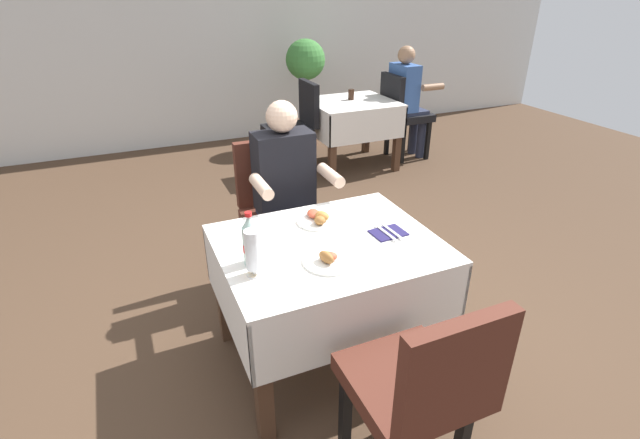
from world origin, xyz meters
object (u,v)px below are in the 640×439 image
(plate_near_camera, at_px, (328,259))
(napkin_cutlery_set, at_px, (388,233))
(background_chair_left, at_px, (295,124))
(beer_glass_left, at_px, (253,252))
(main_dining_table, at_px, (328,272))
(chair_near_camera_side, at_px, (421,386))
(potted_plant_corner, at_px, (306,75))
(plate_far_diner, at_px, (318,219))
(background_patron, at_px, (407,97))
(background_dining_table, at_px, (351,118))
(seated_diner_far, at_px, (287,191))
(cola_bottle_primary, at_px, (250,241))
(background_chair_right, at_px, (403,111))
(chair_far_diner_seat, at_px, (276,208))
(background_table_tumbler, at_px, (351,95))

(plate_near_camera, relative_size, napkin_cutlery_set, 1.27)
(plate_near_camera, bearing_deg, background_chair_left, 72.15)
(napkin_cutlery_set, bearing_deg, beer_glass_left, -172.83)
(main_dining_table, bearing_deg, chair_near_camera_side, -90.00)
(potted_plant_corner, bearing_deg, chair_near_camera_side, -106.78)
(plate_far_diner, relative_size, napkin_cutlery_set, 1.21)
(main_dining_table, distance_m, plate_far_diner, 0.30)
(background_patron, bearing_deg, plate_far_diner, -131.31)
(background_chair_left, bearing_deg, napkin_cutlery_set, -100.86)
(background_dining_table, height_order, background_chair_left, background_chair_left)
(beer_glass_left, height_order, background_patron, background_patron)
(seated_diner_far, xyz_separation_m, background_patron, (2.15, 1.96, 0.00))
(chair_near_camera_side, xyz_separation_m, cola_bottle_primary, (-0.40, 0.79, 0.29))
(background_chair_right, bearing_deg, potted_plant_corner, 133.29)
(napkin_cutlery_set, bearing_deg, background_chair_left, 79.14)
(seated_diner_far, xyz_separation_m, plate_far_diner, (-0.00, -0.49, 0.04))
(plate_far_diner, height_order, background_dining_table, plate_far_diner)
(chair_far_diner_seat, bearing_deg, chair_near_camera_side, -90.00)
(seated_diner_far, distance_m, napkin_cutlery_set, 0.80)
(chair_far_diner_seat, height_order, plate_far_diner, chair_far_diner_seat)
(napkin_cutlery_set, xyz_separation_m, background_chair_left, (0.52, 2.71, -0.18))
(main_dining_table, distance_m, seated_diner_far, 0.73)
(beer_glass_left, xyz_separation_m, background_table_tumbler, (1.93, 2.87, -0.06))
(background_patron, bearing_deg, plate_near_camera, -128.66)
(plate_far_diner, xyz_separation_m, background_chair_left, (0.80, 2.45, -0.19))
(plate_near_camera, xyz_separation_m, napkin_cutlery_set, (0.39, 0.13, -0.01))
(napkin_cutlery_set, xyz_separation_m, background_chair_right, (1.83, 2.71, -0.18))
(chair_far_diner_seat, bearing_deg, background_dining_table, 51.04)
(background_patron, xyz_separation_m, potted_plant_corner, (-0.88, 0.88, 0.16))
(chair_near_camera_side, bearing_deg, plate_far_diner, 87.62)
(seated_diner_far, relative_size, beer_glass_left, 5.76)
(plate_near_camera, distance_m, background_table_tumbler, 3.31)
(chair_far_diner_seat, distance_m, seated_diner_far, 0.20)
(seated_diner_far, bearing_deg, main_dining_table, -93.76)
(background_patron, bearing_deg, chair_far_diner_seat, -139.94)
(chair_far_diner_seat, height_order, cola_bottle_primary, cola_bottle_primary)
(background_dining_table, bearing_deg, background_patron, 0.00)
(plate_near_camera, xyz_separation_m, cola_bottle_primary, (-0.32, 0.14, 0.09))
(main_dining_table, bearing_deg, seated_diner_far, 86.24)
(cola_bottle_primary, bearing_deg, chair_near_camera_side, -63.44)
(seated_diner_far, bearing_deg, potted_plant_corner, 65.84)
(seated_diner_far, height_order, background_table_tumbler, seated_diner_far)
(chair_far_diner_seat, distance_m, plate_near_camera, 1.02)
(background_chair_left, bearing_deg, potted_plant_corner, 61.39)
(seated_diner_far, bearing_deg, background_dining_table, 53.52)
(seated_diner_far, bearing_deg, chair_near_camera_side, -91.75)
(chair_near_camera_side, height_order, beer_glass_left, chair_near_camera_side)
(plate_far_diner, distance_m, background_chair_right, 3.24)
(beer_glass_left, relative_size, cola_bottle_primary, 0.85)
(background_dining_table, height_order, background_patron, background_patron)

